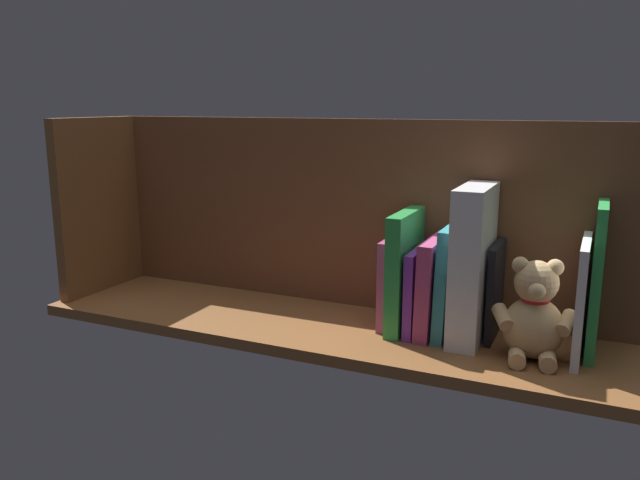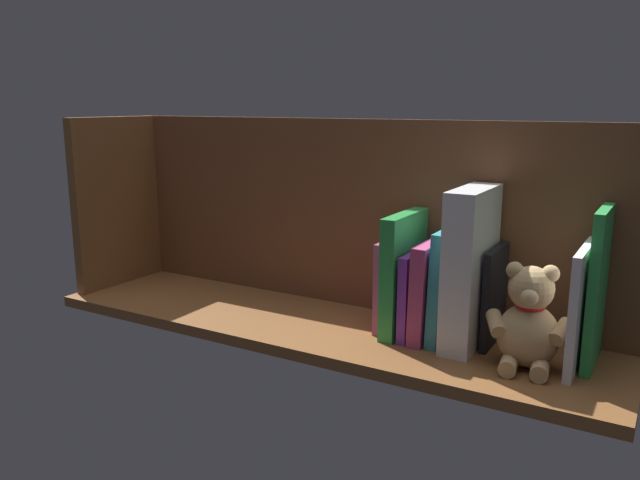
% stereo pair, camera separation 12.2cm
% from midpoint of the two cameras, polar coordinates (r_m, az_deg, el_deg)
% --- Properties ---
extents(ground_plane, '(1.16, 0.30, 0.02)m').
position_cam_midpoint_polar(ground_plane, '(1.27, 2.78, -7.86)').
color(ground_plane, brown).
extents(shelf_back_panel, '(1.16, 0.02, 0.40)m').
position_cam_midpoint_polar(shelf_back_panel, '(1.33, 5.45, 2.33)').
color(shelf_back_panel, brown).
rests_on(shelf_back_panel, ground_plane).
extents(shelf_side_divider, '(0.02, 0.24, 0.40)m').
position_cam_midpoint_polar(shelf_side_divider, '(1.55, -15.82, 3.35)').
color(shelf_side_divider, brown).
rests_on(shelf_side_divider, ground_plane).
extents(book_0, '(0.02, 0.14, 0.26)m').
position_cam_midpoint_polar(book_0, '(1.15, 26.68, -3.94)').
color(book_0, green).
rests_on(book_0, ground_plane).
extents(book_1, '(0.01, 0.18, 0.20)m').
position_cam_midpoint_polar(book_1, '(1.14, 25.42, -5.55)').
color(book_1, silver).
rests_on(book_1, ground_plane).
extents(teddy_bear, '(0.14, 0.12, 0.18)m').
position_cam_midpoint_polar(teddy_bear, '(1.11, 21.44, -6.99)').
color(teddy_bear, tan).
rests_on(teddy_bear, ground_plane).
extents(book_2, '(0.01, 0.12, 0.18)m').
position_cam_midpoint_polar(book_2, '(1.19, 18.40, -4.91)').
color(book_2, black).
rests_on(book_2, ground_plane).
extents(dictionary_thick_white, '(0.05, 0.17, 0.28)m').
position_cam_midpoint_polar(dictionary_thick_white, '(1.16, 16.43, -2.47)').
color(dictionary_thick_white, white).
rests_on(dictionary_thick_white, ground_plane).
extents(book_3, '(0.03, 0.15, 0.21)m').
position_cam_midpoint_polar(book_3, '(1.19, 14.41, -3.90)').
color(book_3, teal).
rests_on(book_3, ground_plane).
extents(book_4, '(0.03, 0.16, 0.18)m').
position_cam_midpoint_polar(book_4, '(1.20, 12.98, -4.37)').
color(book_4, '#B23F72').
rests_on(book_4, ground_plane).
extents(book_5, '(0.02, 0.16, 0.16)m').
position_cam_midpoint_polar(book_5, '(1.21, 11.74, -4.66)').
color(book_5, purple).
rests_on(book_5, ground_plane).
extents(book_6, '(0.03, 0.16, 0.23)m').
position_cam_midpoint_polar(book_6, '(1.21, 10.48, -2.97)').
color(book_6, green).
rests_on(book_6, ground_plane).
extents(book_7, '(0.02, 0.14, 0.17)m').
position_cam_midpoint_polar(book_7, '(1.23, 9.38, -3.87)').
color(book_7, '#B23F72').
rests_on(book_7, ground_plane).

